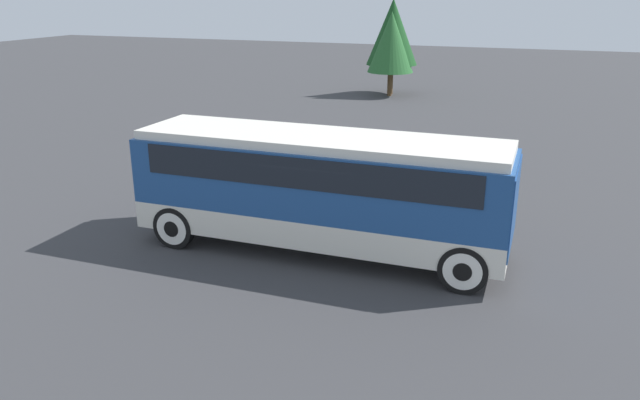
# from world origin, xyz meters

# --- Properties ---
(ground_plane) EXTENTS (120.00, 120.00, 0.00)m
(ground_plane) POSITION_xyz_m (0.00, 0.00, 0.00)
(ground_plane) COLOR #38383A
(tour_bus) EXTENTS (9.31, 2.55, 3.02)m
(tour_bus) POSITION_xyz_m (0.10, 0.00, 1.82)
(tour_bus) COLOR silver
(tour_bus) RESTS_ON ground_plane
(parked_car_near) EXTENTS (4.20, 1.81, 1.52)m
(parked_car_near) POSITION_xyz_m (0.94, 4.79, 0.75)
(parked_car_near) COLOR #7A6B5B
(parked_car_near) RESTS_ON ground_plane
(parked_car_mid) EXTENTS (4.42, 1.90, 1.31)m
(parked_car_mid) POSITION_xyz_m (-1.42, 7.32, 0.67)
(parked_car_mid) COLOR #BCBCC1
(parked_car_mid) RESTS_ON ground_plane
(tree_left) EXTENTS (2.81, 2.81, 5.06)m
(tree_left) POSITION_xyz_m (-4.27, 24.16, 3.25)
(tree_left) COLOR brown
(tree_left) RESTS_ON ground_plane
(tree_center) EXTENTS (3.14, 3.14, 5.80)m
(tree_center) POSITION_xyz_m (-4.38, 24.86, 3.81)
(tree_center) COLOR brown
(tree_center) RESTS_ON ground_plane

